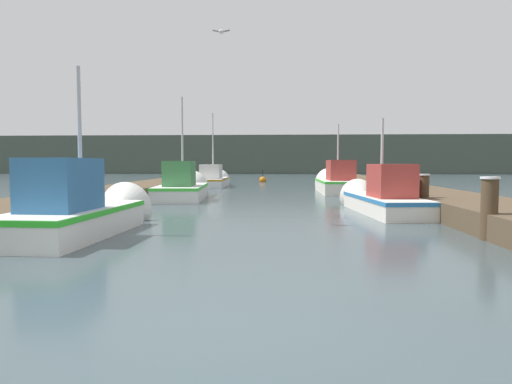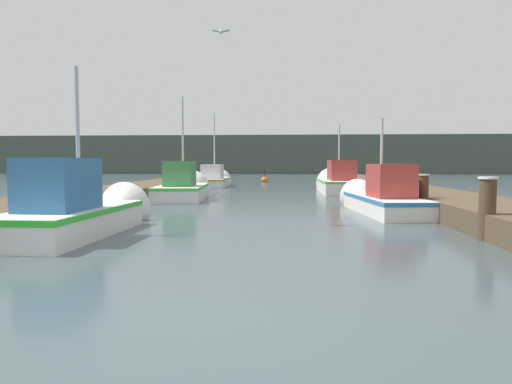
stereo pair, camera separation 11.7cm
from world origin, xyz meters
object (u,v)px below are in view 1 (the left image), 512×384
at_px(fishing_boat_4, 214,179).
at_px(mooring_piling_3, 345,177).
at_px(fishing_boat_3, 337,182).
at_px(fishing_boat_1, 380,198).
at_px(mooring_piling_2, 489,208).
at_px(fishing_boat_2, 184,187).
at_px(seagull_lead, 221,32).
at_px(mooring_piling_0, 207,176).
at_px(fishing_boat_0, 83,210).
at_px(channel_buoy, 263,180).
at_px(mooring_piling_1, 424,195).

xyz_separation_m(fishing_boat_4, mooring_piling_3, (8.08, 0.68, 0.14)).
bearing_deg(fishing_boat_4, fishing_boat_3, -39.20).
xyz_separation_m(fishing_boat_1, mooring_piling_2, (0.97, -4.89, 0.18)).
relative_size(fishing_boat_2, seagull_lead, 10.43).
relative_size(mooring_piling_0, seagull_lead, 1.84).
xyz_separation_m(fishing_boat_0, fishing_boat_2, (0.01, 9.44, -0.03)).
bearing_deg(fishing_boat_4, fishing_boat_0, -91.45).
bearing_deg(channel_buoy, fishing_boat_0, -95.89).
bearing_deg(mooring_piling_0, channel_buoy, 42.79).
bearing_deg(fishing_boat_4, fishing_boat_2, -90.78).
relative_size(fishing_boat_0, fishing_boat_4, 0.76).
height_order(mooring_piling_0, mooring_piling_1, mooring_piling_1).
bearing_deg(fishing_boat_3, channel_buoy, 109.20).
xyz_separation_m(fishing_boat_2, seagull_lead, (2.05, -3.66, 5.18)).
height_order(fishing_boat_4, mooring_piling_0, fishing_boat_4).
bearing_deg(seagull_lead, mooring_piling_2, -47.63).
height_order(fishing_boat_0, fishing_boat_2, fishing_boat_2).
bearing_deg(fishing_boat_4, channel_buoy, 63.67).
bearing_deg(fishing_boat_0, fishing_boat_4, 92.58).
bearing_deg(mooring_piling_1, mooring_piling_3, 89.97).
height_order(mooring_piling_0, mooring_piling_3, mooring_piling_3).
xyz_separation_m(mooring_piling_2, seagull_lead, (-5.80, 6.12, 5.02)).
bearing_deg(fishing_boat_2, fishing_boat_3, 26.69).
bearing_deg(seagull_lead, fishing_boat_2, 118.17).
height_order(fishing_boat_2, seagull_lead, seagull_lead).
relative_size(fishing_boat_2, mooring_piling_3, 5.21).
height_order(fishing_boat_3, mooring_piling_2, fishing_boat_3).
height_order(fishing_boat_0, channel_buoy, fishing_boat_0).
height_order(mooring_piling_1, mooring_piling_3, mooring_piling_1).
xyz_separation_m(fishing_boat_4, mooring_piling_2, (8.05, -19.17, 0.18)).
xyz_separation_m(fishing_boat_1, fishing_boat_3, (-0.17, 9.04, 0.07)).
bearing_deg(mooring_piling_3, mooring_piling_2, -90.10).
bearing_deg(fishing_boat_3, fishing_boat_1, -89.75).
distance_m(fishing_boat_4, mooring_piling_0, 2.90).
bearing_deg(seagull_lead, mooring_piling_1, -21.39).
bearing_deg(mooring_piling_3, fishing_boat_0, -112.03).
xyz_separation_m(fishing_boat_2, channel_buoy, (2.56, 15.50, -0.29)).
height_order(fishing_boat_1, mooring_piling_0, fishing_boat_1).
xyz_separation_m(mooring_piling_1, mooring_piling_3, (0.01, 15.88, -0.02)).
bearing_deg(mooring_piling_0, mooring_piling_1, -63.57).
height_order(fishing_boat_1, seagull_lead, seagull_lead).
distance_m(fishing_boat_2, mooring_piling_3, 12.78).
height_order(fishing_boat_2, mooring_piling_1, fishing_boat_2).
distance_m(mooring_piling_2, channel_buoy, 25.83).
bearing_deg(seagull_lead, channel_buoy, 87.40).
bearing_deg(fishing_boat_0, mooring_piling_3, 69.97).
relative_size(fishing_boat_3, mooring_piling_0, 5.64).
height_order(fishing_boat_1, mooring_piling_2, fishing_boat_1).
bearing_deg(fishing_boat_2, mooring_piling_1, -41.50).
relative_size(fishing_boat_0, channel_buoy, 4.54).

